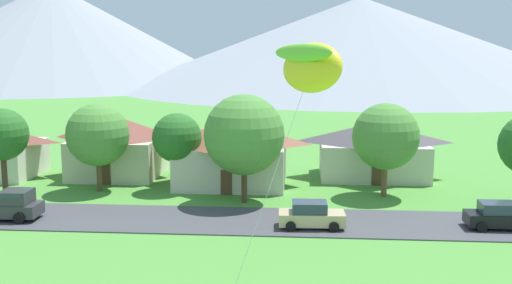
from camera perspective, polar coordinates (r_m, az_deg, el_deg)
road_strip at (r=40.12m, az=0.06°, el=-7.54°), size 160.00×6.44×0.08m
mountain_far_west_ridge at (r=197.47m, az=-18.81°, el=9.75°), size 114.48×114.48×30.63m
mountain_west_ridge at (r=174.86m, az=9.87°, el=9.36°), size 136.82×136.82×25.28m
house_leftmost at (r=53.97m, az=11.12°, el=-0.67°), size 10.00×7.18×4.88m
house_left_center at (r=50.29m, az=-2.31°, el=-0.93°), size 9.66×8.21×5.35m
house_right_center at (r=55.05m, az=-13.01°, el=-0.29°), size 8.08×8.24×5.34m
tree_near_left at (r=49.12m, az=-14.88°, el=0.66°), size 5.01×5.01×7.10m
tree_center at (r=46.77m, az=12.28°, el=0.51°), size 5.14×5.14×7.30m
tree_right_of_center at (r=50.21m, az=-23.10°, el=0.64°), size 4.07×4.07×6.84m
tree_near_right at (r=43.90m, az=-1.15°, el=0.70°), size 5.99×5.99×8.12m
tree_far_right at (r=48.10m, az=-7.56°, el=0.37°), size 3.97×3.97×6.30m
parked_car_black_west_end at (r=41.27m, az=22.19°, el=-6.57°), size 4.20×2.09×1.68m
parked_car_tan_mid_west at (r=38.60m, az=5.28°, el=-6.98°), size 4.26×2.20×1.68m
pickup_truck_charcoal_west_side at (r=43.63m, az=-23.01°, el=-5.53°), size 5.23×2.38×1.99m
kite_flyer_with_kite at (r=25.68m, az=5.15°, el=6.95°), size 5.21×5.10×11.82m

